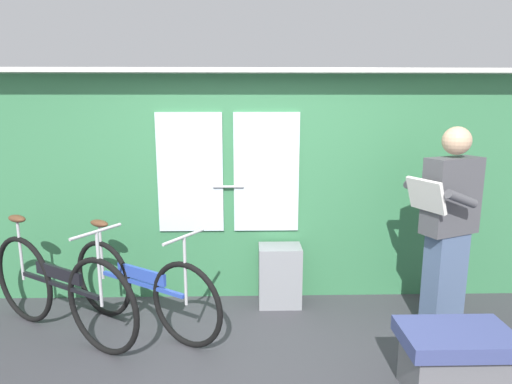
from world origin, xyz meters
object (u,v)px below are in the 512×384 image
Objects in this scene: trash_bin_by_wall at (280,275)px; bicycle_leaning_behind at (59,289)px; passenger_reading_newspaper at (448,225)px; bench_seat_corner at (455,361)px; bicycle_near_door at (141,288)px.

bicycle_leaning_behind is at bearing -163.72° from trash_bin_by_wall.
trash_bin_by_wall is (-1.32, 0.45, -0.60)m from passenger_reading_newspaper.
trash_bin_by_wall reaches higher than bench_seat_corner.
bicycle_leaning_behind reaches higher than bench_seat_corner.
bicycle_leaning_behind is 2.13× the size of bench_seat_corner.
passenger_reading_newspaper is at bearing -18.66° from trash_bin_by_wall.
bicycle_near_door reaches higher than bench_seat_corner.
bench_seat_corner is (-0.30, -0.88, -0.65)m from passenger_reading_newspaper.
bicycle_near_door is 2.46× the size of trash_bin_by_wall.
passenger_reading_newspaper is at bearing 71.19° from bench_seat_corner.
bicycle_leaning_behind is 2.94m from bench_seat_corner.
bicycle_near_door reaches higher than trash_bin_by_wall.
passenger_reading_newspaper is at bearing 33.27° from bicycle_near_door.
trash_bin_by_wall is at bearing 127.54° from bench_seat_corner.
trash_bin_by_wall is at bearing 53.92° from bicycle_near_door.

